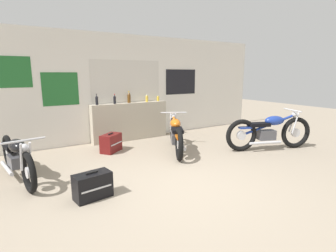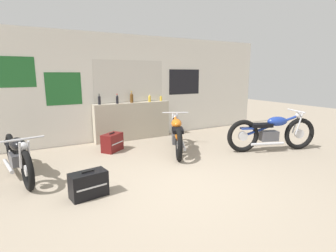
{
  "view_description": "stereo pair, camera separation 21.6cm",
  "coord_description": "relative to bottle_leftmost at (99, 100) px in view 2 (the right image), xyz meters",
  "views": [
    {
      "loc": [
        -2.3,
        -3.2,
        1.79
      ],
      "look_at": [
        0.54,
        1.39,
        0.7
      ],
      "focal_mm": 28.0,
      "sensor_mm": 36.0,
      "label": 1
    },
    {
      "loc": [
        -2.12,
        -3.31,
        1.79
      ],
      "look_at": [
        0.54,
        1.39,
        0.7
      ],
      "focal_mm": 28.0,
      "sensor_mm": 36.0,
      "label": 2
    }
  ],
  "objects": [
    {
      "name": "bottle_leftmost",
      "position": [
        0.0,
        0.0,
        0.0
      ],
      "size": [
        0.07,
        0.07,
        0.27
      ],
      "color": "black",
      "rests_on": "sill_counter"
    },
    {
      "name": "bottle_rightmost",
      "position": [
        1.77,
        0.03,
        -0.05
      ],
      "size": [
        0.07,
        0.07,
        0.17
      ],
      "color": "gold",
      "rests_on": "sill_counter"
    },
    {
      "name": "wall_back",
      "position": [
        0.4,
        0.2,
        0.27
      ],
      "size": [
        10.0,
        0.07,
        2.8
      ],
      "color": "silver",
      "rests_on": "ground_plane"
    },
    {
      "name": "ground_plane",
      "position": [
        0.38,
        -3.3,
        -1.13
      ],
      "size": [
        24.0,
        24.0,
        0.0
      ],
      "primitive_type": "plane",
      "color": "gray"
    },
    {
      "name": "sill_counter",
      "position": [
        0.89,
        0.03,
        -0.63
      ],
      "size": [
        2.12,
        0.28,
        1.01
      ],
      "color": "#B7AD99",
      "rests_on": "ground_plane"
    },
    {
      "name": "hard_case_darkred",
      "position": [
        0.04,
        -0.82,
        -0.93
      ],
      "size": [
        0.58,
        0.54,
        0.44
      ],
      "color": "maroon",
      "rests_on": "ground_plane"
    },
    {
      "name": "motorcycle_black",
      "position": [
        -1.88,
        -1.51,
        -0.73
      ],
      "size": [
        0.68,
        2.06,
        0.8
      ],
      "color": "black",
      "rests_on": "ground_plane"
    },
    {
      "name": "bottle_center",
      "position": [
        0.87,
        0.01,
        0.02
      ],
      "size": [
        0.09,
        0.09,
        0.31
      ],
      "color": "#5B3814",
      "rests_on": "sill_counter"
    },
    {
      "name": "motorcycle_blue",
      "position": [
        3.29,
        -2.62,
        -0.69
      ],
      "size": [
        2.08,
        0.93,
        0.95
      ],
      "color": "black",
      "rests_on": "ground_plane"
    },
    {
      "name": "motorcycle_orange",
      "position": [
        1.33,
        -1.58,
        -0.73
      ],
      "size": [
        1.04,
        1.83,
        0.85
      ],
      "color": "black",
      "rests_on": "ground_plane"
    },
    {
      "name": "bottle_left_center",
      "position": [
        0.46,
        -0.02,
        -0.01
      ],
      "size": [
        0.07,
        0.07,
        0.26
      ],
      "color": "black",
      "rests_on": "sill_counter"
    },
    {
      "name": "hard_case_black",
      "position": [
        -0.98,
        -2.9,
        -0.94
      ],
      "size": [
        0.56,
        0.35,
        0.4
      ],
      "color": "black",
      "rests_on": "ground_plane"
    },
    {
      "name": "bottle_right_center",
      "position": [
        1.39,
        -0.02,
        -0.03
      ],
      "size": [
        0.07,
        0.07,
        0.22
      ],
      "color": "gold",
      "rests_on": "sill_counter"
    }
  ]
}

